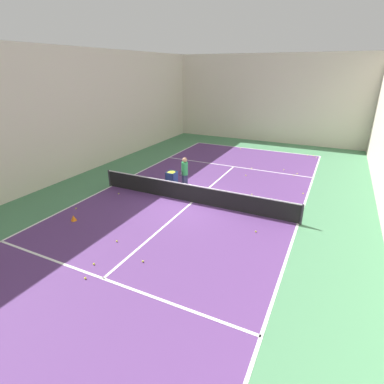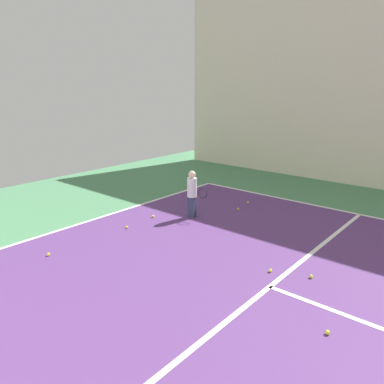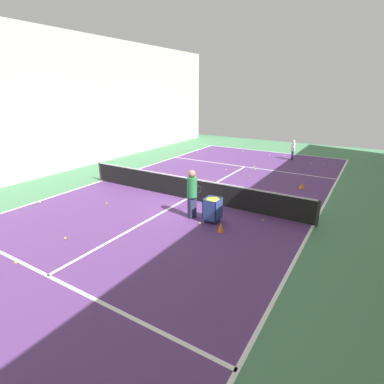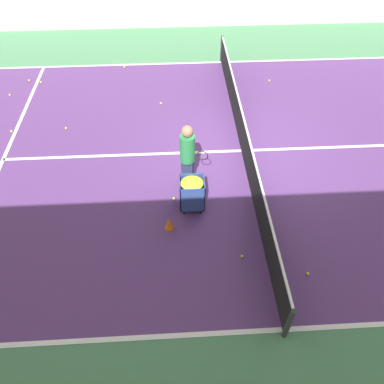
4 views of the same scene
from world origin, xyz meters
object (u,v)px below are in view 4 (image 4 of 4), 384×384
(ball_cart, at_px, (192,189))
(tennis_net, at_px, (243,137))
(coach_at_net, at_px, (188,153))
(training_cone_1, at_px, (169,223))

(ball_cart, bearing_deg, tennis_net, -36.82)
(tennis_net, height_order, coach_at_net, coach_at_net)
(ball_cart, bearing_deg, training_cone_1, 137.65)
(coach_at_net, relative_size, ball_cart, 2.00)
(tennis_net, height_order, ball_cart, tennis_net)
(training_cone_1, bearing_deg, ball_cart, -42.35)
(coach_at_net, xyz_separation_m, ball_cart, (-0.81, -0.06, -0.40))
(tennis_net, xyz_separation_m, training_cone_1, (-2.66, 2.09, -0.32))
(tennis_net, xyz_separation_m, coach_at_net, (-1.23, 1.59, 0.54))
(tennis_net, distance_m, coach_at_net, 2.08)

